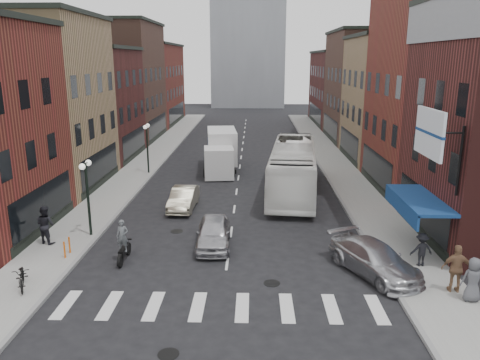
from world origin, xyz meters
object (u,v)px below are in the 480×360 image
object	(u,v)px
sedan_left_near	(213,233)
curb_car	(374,259)
ped_right_a	(422,249)
ped_right_b	(457,269)
streetlamp_near	(87,184)
ped_left_solo	(45,225)
transit_bus	(293,168)
streetlamp_far	(147,139)
billboard_sign	(431,134)
box_truck	(221,152)
motorcycle_rider	(123,242)
sedan_left_far	(183,198)
parked_bicycle	(22,276)
bike_rack	(67,247)
ped_right_c	(473,280)

from	to	relation	value
sedan_left_near	curb_car	size ratio (longest dim) A/B	0.86
ped_right_a	ped_right_b	world-z (taller)	ped_right_b
streetlamp_near	ped_left_solo	size ratio (longest dim) A/B	2.11
transit_bus	curb_car	size ratio (longest dim) A/B	2.59
streetlamp_far	ped_right_b	world-z (taller)	streetlamp_far
streetlamp_far	curb_car	distance (m)	22.85
streetlamp_near	sedan_left_near	bearing A→B (deg)	-8.62
billboard_sign	streetlamp_near	xyz separation A→B (m)	(-15.99, 3.50, -3.22)
streetlamp_near	streetlamp_far	world-z (taller)	same
box_truck	curb_car	size ratio (longest dim) A/B	1.62
ped_left_solo	ped_right_a	distance (m)	18.10
streetlamp_far	motorcycle_rider	size ratio (longest dim) A/B	2.02
sedan_left_far	curb_car	world-z (taller)	curb_car
parked_bicycle	motorcycle_rider	bearing A→B (deg)	16.81
streetlamp_far	ped_left_solo	bearing A→B (deg)	-96.86
streetlamp_far	ped_right_a	xyz separation A→B (m)	(16.14, -17.35, -1.99)
ped_right_a	box_truck	bearing A→B (deg)	-67.41
streetlamp_far	sedan_left_near	world-z (taller)	streetlamp_far
ped_left_solo	ped_right_b	size ratio (longest dim) A/B	0.98
sedan_left_near	transit_bus	bearing A→B (deg)	62.05
ped_left_solo	motorcycle_rider	bearing A→B (deg)	-179.73
ped_right_a	ped_right_b	size ratio (longest dim) A/B	0.78
ped_left_solo	box_truck	bearing A→B (deg)	-92.84
sedan_left_far	ped_right_a	bearing A→B (deg)	-33.06
sedan_left_near	sedan_left_far	size ratio (longest dim) A/B	1.02
billboard_sign	streetlamp_far	bearing A→B (deg)	132.41
motorcycle_rider	billboard_sign	bearing A→B (deg)	-1.22
box_truck	ped_right_a	distance (m)	21.38
ped_left_solo	bike_rack	bearing A→B (deg)	159.56
motorcycle_rider	ped_right_a	world-z (taller)	motorcycle_rider
billboard_sign	box_truck	bearing A→B (deg)	118.18
box_truck	curb_car	world-z (taller)	box_truck
streetlamp_far	ped_right_c	xyz separation A→B (m)	(17.00, -20.48, -1.89)
streetlamp_near	parked_bicycle	world-z (taller)	streetlamp_near
streetlamp_near	transit_bus	bearing A→B (deg)	38.07
curb_car	ped_left_solo	world-z (taller)	ped_left_solo
billboard_sign	ped_right_a	distance (m)	5.22
ped_right_a	sedan_left_near	bearing A→B (deg)	-20.00
streetlamp_near	ped_right_c	size ratio (longest dim) A/B	2.35
streetlamp_near	ped_right_a	distance (m)	16.60
streetlamp_far	curb_car	size ratio (longest dim) A/B	0.84
curb_car	ped_right_b	distance (m)	3.31
streetlamp_near	box_truck	bearing A→B (deg)	69.10
transit_bus	parked_bicycle	world-z (taller)	transit_bus
billboard_sign	bike_rack	bearing A→B (deg)	177.17
transit_bus	sedan_left_far	xyz separation A→B (m)	(-7.16, -3.89, -1.08)
transit_bus	ped_right_c	world-z (taller)	transit_bus
billboard_sign	ped_right_c	distance (m)	6.00
motorcycle_rider	ped_right_c	world-z (taller)	motorcycle_rider
curb_car	bike_rack	bearing A→B (deg)	148.48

